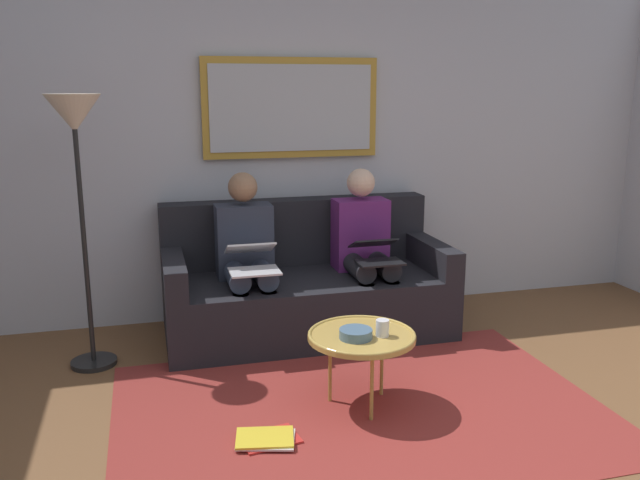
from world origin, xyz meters
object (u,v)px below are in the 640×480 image
coffee_table (362,337)px  standing_lamp (76,145)px  framed_mirror (291,108)px  person_left (365,245)px  laptop_black (376,251)px  magazine_stack (267,439)px  person_right (247,253)px  laptop_silver (252,258)px  cup (382,328)px  couch (305,287)px  bowl (356,334)px

coffee_table → standing_lamp: 1.98m
framed_mirror → person_left: 1.13m
laptop_black → magazine_stack: laptop_black is taller
person_right → standing_lamp: (1.01, 0.20, 0.76)m
coffee_table → standing_lamp: (1.44, -0.95, 0.97)m
person_left → laptop_silver: bearing=15.2°
laptop_black → standing_lamp: bearing=-1.3°
coffee_table → person_left: (-0.40, -1.15, 0.21)m
cup → laptop_black: size_ratio=0.27×
laptop_silver → couch: bearing=-144.8°
coffee_table → person_right: person_right is taller
couch → coffee_table: couch is taller
framed_mirror → laptop_black: framed_mirror is taller
framed_mirror → cup: size_ratio=14.30×
couch → bowl: bearing=88.6°
person_right → laptop_silver: 0.23m
person_left → person_right: size_ratio=1.00×
framed_mirror → coffee_table: size_ratio=2.22×
person_left → laptop_black: person_left is taller
person_right → standing_lamp: standing_lamp is taller
laptop_silver → standing_lamp: (1.01, -0.03, 0.74)m
coffee_table → person_left: person_left is taller
laptop_silver → person_left: bearing=-164.8°
framed_mirror → standing_lamp: bearing=24.7°
standing_lamp → laptop_silver: bearing=178.4°
person_right → laptop_silver: (0.00, 0.23, 0.02)m
couch → laptop_black: 0.61m
coffee_table → laptop_black: 1.02m
coffee_table → cup: bearing=153.0°
couch → framed_mirror: bearing=-90.0°
couch → bowl: 1.27m
bowl → standing_lamp: (1.40, -0.99, 0.94)m
laptop_black → laptop_silver: size_ratio=0.87×
person_left → framed_mirror: bearing=-47.5°
coffee_table → cup: (-0.10, 0.05, 0.06)m
person_right → laptop_silver: person_right is taller
cup → bowl: (0.15, -0.01, -0.02)m
laptop_silver → cup: bearing=118.8°
bowl → person_left: bearing=-110.7°
cup → bowl: 0.15m
person_right → laptop_silver: bearing=90.0°
bowl → person_right: (0.39, -1.19, 0.17)m
framed_mirror → magazine_stack: framed_mirror is taller
magazine_stack → couch: bearing=-110.6°
laptop_black → person_right: person_right is taller
coffee_table → standing_lamp: size_ratio=0.35×
person_left → person_right: 0.84m
couch → person_right: person_right is taller
coffee_table → standing_lamp: bearing=-33.3°
framed_mirror → person_right: framed_mirror is taller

